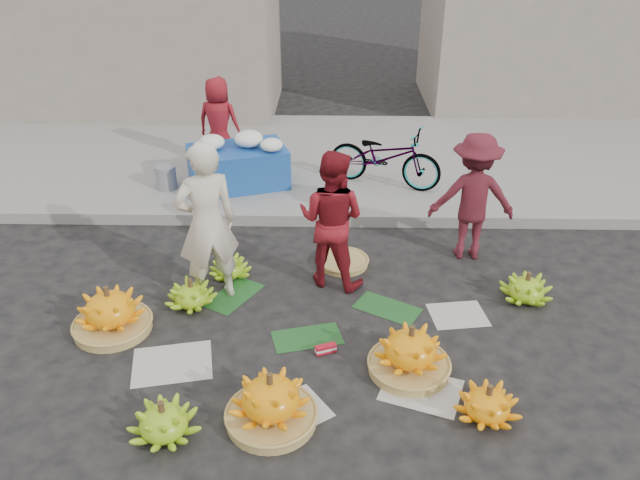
{
  "coord_description": "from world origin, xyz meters",
  "views": [
    {
      "loc": [
        0.12,
        -4.94,
        3.68
      ],
      "look_at": [
        0.01,
        0.46,
        0.7
      ],
      "focal_mm": 35.0,
      "sensor_mm": 36.0,
      "label": 1
    }
  ],
  "objects_px": {
    "banana_bunch_4": "(410,352)",
    "bicycle": "(385,157)",
    "flower_table": "(238,164)",
    "vendor_cream": "(207,224)",
    "banana_bunch_0": "(110,311)"
  },
  "relations": [
    {
      "from": "banana_bunch_0",
      "to": "flower_table",
      "type": "relative_size",
      "value": 0.56
    },
    {
      "from": "flower_table",
      "to": "bicycle",
      "type": "distance_m",
      "value": 2.03
    },
    {
      "from": "banana_bunch_4",
      "to": "bicycle",
      "type": "relative_size",
      "value": 0.48
    },
    {
      "from": "bicycle",
      "to": "banana_bunch_4",
      "type": "bearing_deg",
      "value": -159.61
    },
    {
      "from": "bicycle",
      "to": "flower_table",
      "type": "bearing_deg",
      "value": 112.27
    },
    {
      "from": "banana_bunch_0",
      "to": "vendor_cream",
      "type": "height_order",
      "value": "vendor_cream"
    },
    {
      "from": "banana_bunch_0",
      "to": "bicycle",
      "type": "relative_size",
      "value": 0.53
    },
    {
      "from": "banana_bunch_0",
      "to": "flower_table",
      "type": "bearing_deg",
      "value": 76.03
    },
    {
      "from": "vendor_cream",
      "to": "flower_table",
      "type": "xyz_separation_m",
      "value": [
        -0.07,
        2.61,
        -0.42
      ]
    },
    {
      "from": "banana_bunch_0",
      "to": "vendor_cream",
      "type": "relative_size",
      "value": 0.49
    },
    {
      "from": "vendor_cream",
      "to": "banana_bunch_0",
      "type": "bearing_deg",
      "value": 11.02
    },
    {
      "from": "vendor_cream",
      "to": "bicycle",
      "type": "xyz_separation_m",
      "value": [
        1.96,
        2.66,
        -0.31
      ]
    },
    {
      "from": "banana_bunch_4",
      "to": "vendor_cream",
      "type": "bearing_deg",
      "value": 149.24
    },
    {
      "from": "banana_bunch_0",
      "to": "banana_bunch_4",
      "type": "relative_size",
      "value": 1.1
    },
    {
      "from": "banana_bunch_4",
      "to": "vendor_cream",
      "type": "xyz_separation_m",
      "value": [
        -1.93,
        1.15,
        0.64
      ]
    }
  ]
}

